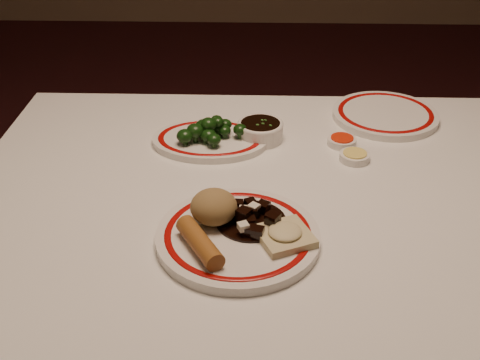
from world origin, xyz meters
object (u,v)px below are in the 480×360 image
Objects in this scene: fried_wonton at (285,235)px; stirfry_heap at (251,218)px; dining_table at (266,227)px; main_plate at (238,236)px; broccoli_plate at (210,140)px; broccoli_pile at (209,129)px; soy_bowl at (260,131)px; spring_roll at (200,242)px; rice_mound at (214,207)px.

fried_wonton is 0.90× the size of stirfry_heap.
main_plate is at bearing -107.16° from dining_table.
broccoli_plate is at bearing 106.62° from stirfry_heap.
broccoli_pile is 0.12m from soy_bowl.
spring_roll is 0.14m from fried_wonton.
spring_roll is (-0.11, -0.22, 0.13)m from dining_table.
rice_mound is at bearing -125.37° from dining_table.
dining_table is 11.89× the size of soy_bowl.
soy_bowl is (0.11, 0.02, 0.01)m from broccoli_plate.
spring_roll is at bearing -88.12° from broccoli_plate.
stirfry_heap reaches higher than broccoli_plate.
spring_roll is at bearing -166.41° from fried_wonton.
broccoli_pile is at bearing 101.96° from main_plate.
rice_mound reaches higher than broccoli_plate.
dining_table is at bearing -86.14° from soy_bowl.
main_plate is at bearing 9.59° from spring_roll.
broccoli_plate is at bearing 62.09° from spring_roll.
rice_mound reaches higher than broccoli_pile.
rice_mound is 0.66× the size of stirfry_heap.
stirfry_heap is 0.33m from broccoli_pile.
rice_mound is 0.35m from soy_bowl.
dining_table is at bearing 77.83° from stirfry_heap.
stirfry_heap is (0.02, 0.03, 0.02)m from main_plate.
broccoli_plate reaches higher than dining_table.
fried_wonton is at bearing -39.08° from stirfry_heap.
soy_bowl is at bearing 84.25° from main_plate.
fried_wonton reaches higher than dining_table.
broccoli_plate is at bearing -167.99° from soy_bowl.
fried_wonton is at bearing -81.50° from dining_table.
stirfry_heap is 1.23× the size of soy_bowl.
spring_roll is at bearing -101.74° from rice_mound.
main_plate is at bearing -126.05° from stirfry_heap.
broccoli_pile is (-0.03, 0.31, -0.01)m from rice_mound.
stirfry_heap is at bearing -3.23° from rice_mound.
dining_table is 0.19m from stirfry_heap.
broccoli_pile is at bearing 106.82° from stirfry_heap.
main_plate is 2.91× the size of soy_bowl.
rice_mound is at bearing -84.49° from broccoli_plate.
soy_bowl is (0.02, 0.34, -0.01)m from stirfry_heap.
broccoli_pile is (-0.01, 0.40, 0.00)m from spring_roll.
spring_roll is 0.97× the size of stirfry_heap.
dining_table is 0.22m from fried_wonton.
broccoli_plate is (-0.10, 0.32, -0.02)m from stirfry_heap.
fried_wonton reaches higher than broccoli_plate.
stirfry_heap is (0.08, 0.08, -0.01)m from spring_roll.
rice_mound is 0.31m from broccoli_pile.
stirfry_heap reaches higher than dining_table.
fried_wonton is at bearing -22.25° from rice_mound.
soy_bowl is at bearing 87.41° from stirfry_heap.
broccoli_pile reaches higher than spring_roll.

